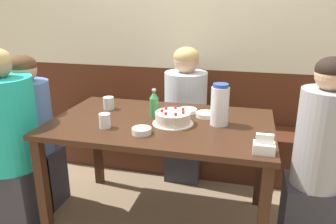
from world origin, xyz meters
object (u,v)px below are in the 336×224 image
at_px(person_dark_striped, 185,115).
at_px(soju_bottle, 154,104).
at_px(glass_water_tall, 109,103).
at_px(person_grey_tee, 33,139).
at_px(napkin_holder, 264,146).
at_px(person_pale_blue_shirt, 318,166).
at_px(bowl_soup_white, 206,115).
at_px(bowl_rice_small, 142,131).
at_px(bench_seat, 185,147).
at_px(bowl_side_dish, 188,111).
at_px(person_teal_shirt, 9,142).
at_px(birthday_cake, 173,118).
at_px(water_pitcher, 220,105).
at_px(glass_tumbler_short, 105,121).

bearing_deg(person_dark_striped, soju_bottle, -8.89).
xyz_separation_m(glass_water_tall, person_grey_tee, (-0.54, -0.18, -0.26)).
bearing_deg(napkin_holder, person_pale_blue_shirt, 43.44).
distance_m(bowl_soup_white, bowl_rice_small, 0.52).
distance_m(bench_seat, person_grey_tee, 1.34).
xyz_separation_m(bowl_rice_small, glass_water_tall, (-0.39, 0.40, 0.03)).
xyz_separation_m(bowl_soup_white, bowl_rice_small, (-0.33, -0.40, 0.00)).
bearing_deg(bowl_soup_white, bowl_side_dish, 158.67).
xyz_separation_m(bowl_soup_white, bowl_side_dish, (-0.14, 0.05, -0.00)).
xyz_separation_m(glass_water_tall, person_teal_shirt, (-0.54, -0.42, -0.19)).
bearing_deg(birthday_cake, bowl_side_dish, 78.73).
height_order(water_pitcher, glass_water_tall, water_pitcher).
bearing_deg(water_pitcher, glass_tumbler_short, -161.28).
bearing_deg(birthday_cake, bench_seat, 95.78).
relative_size(bowl_side_dish, glass_tumbler_short, 1.45).
bearing_deg(water_pitcher, person_grey_tee, -177.59).
height_order(bowl_side_dish, glass_water_tall, glass_water_tall).
distance_m(bowl_side_dish, person_teal_shirt, 1.22).
bearing_deg(soju_bottle, birthday_cake, -34.09).
bearing_deg(water_pitcher, person_teal_shirt, -167.75).
height_order(water_pitcher, napkin_holder, water_pitcher).
xyz_separation_m(soju_bottle, glass_water_tall, (-0.37, 0.08, -0.05)).
relative_size(bench_seat, person_dark_striped, 2.20).
xyz_separation_m(glass_water_tall, glass_tumbler_short, (0.13, -0.36, 0.00)).
relative_size(bowl_rice_small, person_grey_tee, 0.10).
distance_m(birthday_cake, person_teal_shirt, 1.11).
distance_m(soju_bottle, bowl_side_dish, 0.26).
relative_size(bench_seat, birthday_cake, 9.73).
bearing_deg(person_teal_shirt, person_grey_tee, 90.00).
distance_m(bowl_rice_small, glass_tumbler_short, 0.26).
height_order(water_pitcher, person_grey_tee, person_grey_tee).
bearing_deg(person_teal_shirt, bowl_side_dish, 23.16).
bearing_deg(bowl_soup_white, person_pale_blue_shirt, -14.09).
bearing_deg(bowl_rice_small, soju_bottle, 92.91).
xyz_separation_m(soju_bottle, person_pale_blue_shirt, (1.05, -0.09, -0.29)).
height_order(bowl_rice_small, person_teal_shirt, person_teal_shirt).
distance_m(bowl_rice_small, person_pale_blue_shirt, 1.08).
xyz_separation_m(bowl_side_dish, glass_water_tall, (-0.58, -0.06, 0.03)).
xyz_separation_m(soju_bottle, person_teal_shirt, (-0.91, -0.34, -0.23)).
bearing_deg(glass_tumbler_short, glass_water_tall, 110.52).
distance_m(water_pitcher, bowl_side_dish, 0.32).
distance_m(soju_bottle, napkin_holder, 0.83).
distance_m(birthday_cake, bowl_side_dish, 0.25).
bearing_deg(person_dark_striped, water_pitcher, 27.60).
relative_size(bench_seat, bowl_rice_small, 21.98).
xyz_separation_m(bench_seat, person_dark_striped, (0.03, -0.13, 0.36)).
bearing_deg(bench_seat, birthday_cake, -84.22).
height_order(birthday_cake, napkin_holder, napkin_holder).
height_order(soju_bottle, person_dark_striped, person_dark_striped).
bearing_deg(soju_bottle, water_pitcher, -5.91).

